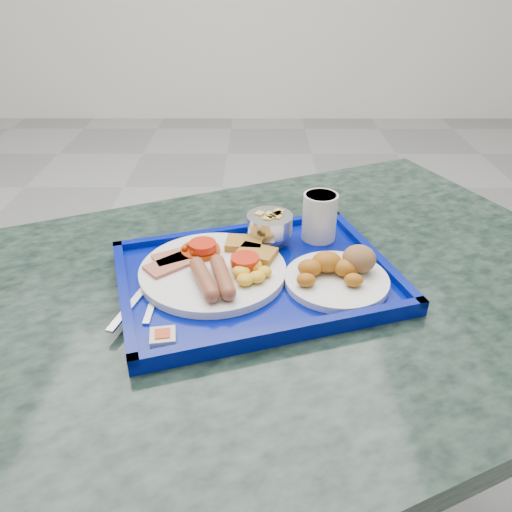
{
  "coord_description": "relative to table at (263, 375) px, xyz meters",
  "views": [
    {
      "loc": [
        0.23,
        -1.78,
        1.34
      ],
      "look_at": [
        0.23,
        -1.03,
        0.88
      ],
      "focal_mm": 35.0,
      "sensor_mm": 36.0,
      "label": 1
    }
  ],
  "objects": [
    {
      "name": "floor",
      "position": [
        -0.25,
        1.05,
        -0.61
      ],
      "size": [
        6.0,
        6.0,
        0.0
      ],
      "primitive_type": "plane",
      "color": "gray",
      "rests_on": "ground"
    },
    {
      "name": "table",
      "position": [
        0.0,
        0.0,
        0.0
      ],
      "size": [
        1.57,
        1.34,
        0.83
      ],
      "rotation": [
        0.0,
        0.0,
        0.42
      ],
      "color": "gray",
      "rests_on": "floor"
    },
    {
      "name": "tray",
      "position": [
        -0.01,
        0.02,
        0.22
      ],
      "size": [
        0.56,
        0.48,
        0.03
      ],
      "rotation": [
        0.0,
        0.0,
        0.3
      ],
      "color": "#020F85",
      "rests_on": "table"
    },
    {
      "name": "main_plate",
      "position": [
        -0.08,
        0.02,
        0.24
      ],
      "size": [
        0.26,
        0.26,
        0.04
      ],
      "rotation": [
        0.0,
        0.0,
        0.2
      ],
      "color": "white",
      "rests_on": "tray"
    },
    {
      "name": "bread_plate",
      "position": [
        0.13,
        -0.0,
        0.25
      ],
      "size": [
        0.18,
        0.18,
        0.06
      ],
      "rotation": [
        0.0,
        0.0,
        -0.16
      ],
      "color": "white",
      "rests_on": "tray"
    },
    {
      "name": "fruit_bowl",
      "position": [
        0.01,
        0.14,
        0.27
      ],
      "size": [
        0.09,
        0.09,
        0.06
      ],
      "color": "#B2B2B4",
      "rests_on": "tray"
    },
    {
      "name": "juice_cup",
      "position": [
        0.11,
        0.16,
        0.28
      ],
      "size": [
        0.07,
        0.07,
        0.1
      ],
      "color": "silver",
      "rests_on": "tray"
    },
    {
      "name": "spoon",
      "position": [
        -0.18,
        0.01,
        0.23
      ],
      "size": [
        0.03,
        0.18,
        0.01
      ],
      "rotation": [
        0.0,
        0.0,
        -0.02
      ],
      "color": "#B2B2B4",
      "rests_on": "tray"
    },
    {
      "name": "knife",
      "position": [
        -0.21,
        -0.05,
        0.23
      ],
      "size": [
        0.06,
        0.19,
        0.0
      ],
      "primitive_type": "cube",
      "rotation": [
        0.0,
        0.0,
        -0.27
      ],
      "color": "#B2B2B4",
      "rests_on": "tray"
    },
    {
      "name": "jam_packet",
      "position": [
        -0.15,
        -0.16,
        0.24
      ],
      "size": [
        0.04,
        0.04,
        0.02
      ],
      "rotation": [
        0.0,
        0.0,
        0.15
      ],
      "color": "silver",
      "rests_on": "tray"
    }
  ]
}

